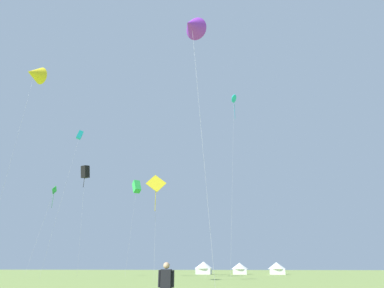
{
  "coord_description": "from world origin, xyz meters",
  "views": [
    {
      "loc": [
        6.1,
        -2.79,
        1.57
      ],
      "look_at": [
        0.0,
        32.0,
        15.69
      ],
      "focal_mm": 28.88,
      "sensor_mm": 36.0,
      "label": 1
    }
  ],
  "objects_px": {
    "kite_cyan_box": "(80,135)",
    "kite_green_diamond": "(54,193)",
    "kite_purple_delta": "(192,26)",
    "festival_tent_right": "(204,267)",
    "kite_yellow_diamond": "(156,185)",
    "festival_tent_left": "(277,268)",
    "festival_tent_center": "(240,268)",
    "kite_green_box": "(137,187)",
    "kite_yellow_delta": "(35,74)",
    "kite_black_box": "(85,172)",
    "kite_cyan_parafoil": "(234,99)"
  },
  "relations": [
    {
      "from": "kite_yellow_diamond",
      "to": "festival_tent_left",
      "type": "distance_m",
      "value": 43.64
    },
    {
      "from": "kite_green_diamond",
      "to": "kite_green_box",
      "type": "bearing_deg",
      "value": 33.69
    },
    {
      "from": "kite_purple_delta",
      "to": "festival_tent_right",
      "type": "distance_m",
      "value": 57.8
    },
    {
      "from": "kite_cyan_box",
      "to": "kite_yellow_diamond",
      "type": "bearing_deg",
      "value": -21.43
    },
    {
      "from": "kite_black_box",
      "to": "kite_green_box",
      "type": "relative_size",
      "value": 1.05
    },
    {
      "from": "festival_tent_center",
      "to": "festival_tent_right",
      "type": "bearing_deg",
      "value": 180.0
    },
    {
      "from": "kite_black_box",
      "to": "kite_cyan_parafoil",
      "type": "height_order",
      "value": "kite_cyan_parafoil"
    },
    {
      "from": "kite_yellow_delta",
      "to": "kite_cyan_box",
      "type": "relative_size",
      "value": 1.42
    },
    {
      "from": "kite_black_box",
      "to": "kite_cyan_box",
      "type": "height_order",
      "value": "kite_cyan_box"
    },
    {
      "from": "kite_yellow_delta",
      "to": "kite_green_diamond",
      "type": "bearing_deg",
      "value": 97.51
    },
    {
      "from": "kite_green_diamond",
      "to": "kite_purple_delta",
      "type": "bearing_deg",
      "value": -40.68
    },
    {
      "from": "kite_green_diamond",
      "to": "festival_tent_center",
      "type": "bearing_deg",
      "value": 36.68
    },
    {
      "from": "kite_purple_delta",
      "to": "kite_black_box",
      "type": "distance_m",
      "value": 38.05
    },
    {
      "from": "kite_cyan_parafoil",
      "to": "festival_tent_center",
      "type": "relative_size",
      "value": 9.03
    },
    {
      "from": "kite_cyan_box",
      "to": "kite_green_diamond",
      "type": "height_order",
      "value": "kite_cyan_box"
    },
    {
      "from": "kite_green_diamond",
      "to": "festival_tent_right",
      "type": "bearing_deg",
      "value": 44.81
    },
    {
      "from": "kite_yellow_diamond",
      "to": "kite_green_box",
      "type": "bearing_deg",
      "value": 116.3
    },
    {
      "from": "kite_yellow_delta",
      "to": "festival_tent_left",
      "type": "distance_m",
      "value": 63.68
    },
    {
      "from": "kite_purple_delta",
      "to": "festival_tent_right",
      "type": "bearing_deg",
      "value": 96.92
    },
    {
      "from": "festival_tent_center",
      "to": "festival_tent_left",
      "type": "relative_size",
      "value": 0.97
    },
    {
      "from": "kite_purple_delta",
      "to": "kite_green_box",
      "type": "distance_m",
      "value": 41.15
    },
    {
      "from": "kite_black_box",
      "to": "festival_tent_center",
      "type": "distance_m",
      "value": 41.12
    },
    {
      "from": "kite_green_box",
      "to": "festival_tent_left",
      "type": "xyz_separation_m",
      "value": [
        28.77,
        16.23,
        -16.09
      ]
    },
    {
      "from": "kite_cyan_box",
      "to": "kite_green_diamond",
      "type": "distance_m",
      "value": 13.48
    },
    {
      "from": "kite_purple_delta",
      "to": "kite_cyan_parafoil",
      "type": "height_order",
      "value": "kite_cyan_parafoil"
    },
    {
      "from": "kite_purple_delta",
      "to": "kite_green_diamond",
      "type": "bearing_deg",
      "value": 139.32
    },
    {
      "from": "kite_cyan_box",
      "to": "kite_green_box",
      "type": "distance_m",
      "value": 17.6
    },
    {
      "from": "kite_green_diamond",
      "to": "festival_tent_right",
      "type": "relative_size",
      "value": 3.74
    },
    {
      "from": "kite_purple_delta",
      "to": "festival_tent_left",
      "type": "xyz_separation_m",
      "value": [
        10.45,
        52.21,
        -24.08
      ]
    },
    {
      "from": "kite_cyan_box",
      "to": "festival_tent_center",
      "type": "xyz_separation_m",
      "value": [
        25.7,
        32.07,
        -21.72
      ]
    },
    {
      "from": "kite_yellow_diamond",
      "to": "kite_cyan_parafoil",
      "type": "relative_size",
      "value": 0.38
    },
    {
      "from": "kite_black_box",
      "to": "kite_cyan_parafoil",
      "type": "relative_size",
      "value": 0.57
    },
    {
      "from": "kite_yellow_diamond",
      "to": "festival_tent_left",
      "type": "height_order",
      "value": "kite_yellow_diamond"
    },
    {
      "from": "kite_purple_delta",
      "to": "festival_tent_center",
      "type": "height_order",
      "value": "kite_purple_delta"
    },
    {
      "from": "kite_green_diamond",
      "to": "kite_cyan_parafoil",
      "type": "relative_size",
      "value": 0.46
    },
    {
      "from": "kite_purple_delta",
      "to": "festival_tent_left",
      "type": "bearing_deg",
      "value": 78.68
    },
    {
      "from": "kite_yellow_diamond",
      "to": "festival_tent_center",
      "type": "relative_size",
      "value": 3.46
    },
    {
      "from": "kite_black_box",
      "to": "festival_tent_right",
      "type": "xyz_separation_m",
      "value": [
        19.33,
        24.97,
        -17.07
      ]
    },
    {
      "from": "festival_tent_center",
      "to": "festival_tent_left",
      "type": "distance_m",
      "value": 8.36
    },
    {
      "from": "kite_cyan_box",
      "to": "festival_tent_right",
      "type": "xyz_separation_m",
      "value": [
        17.27,
        32.07,
        -21.57
      ]
    },
    {
      "from": "kite_cyan_parafoil",
      "to": "festival_tent_right",
      "type": "bearing_deg",
      "value": 115.53
    },
    {
      "from": "kite_cyan_parafoil",
      "to": "kite_black_box",
      "type": "bearing_deg",
      "value": -170.96
    },
    {
      "from": "kite_cyan_parafoil",
      "to": "kite_yellow_diamond",
      "type": "bearing_deg",
      "value": -120.63
    },
    {
      "from": "kite_black_box",
      "to": "kite_green_diamond",
      "type": "distance_m",
      "value": 7.04
    },
    {
      "from": "kite_black_box",
      "to": "kite_cyan_box",
      "type": "distance_m",
      "value": 8.64
    },
    {
      "from": "kite_yellow_delta",
      "to": "festival_tent_right",
      "type": "xyz_separation_m",
      "value": [
        23.47,
        38.46,
        -30.8
      ]
    },
    {
      "from": "kite_yellow_diamond",
      "to": "kite_purple_delta",
      "type": "bearing_deg",
      "value": -61.93
    },
    {
      "from": "kite_cyan_parafoil",
      "to": "festival_tent_center",
      "type": "bearing_deg",
      "value": 93.63
    },
    {
      "from": "kite_purple_delta",
      "to": "kite_green_box",
      "type": "relative_size",
      "value": 1.42
    },
    {
      "from": "kite_green_box",
      "to": "festival_tent_right",
      "type": "distance_m",
      "value": 25.74
    }
  ]
}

